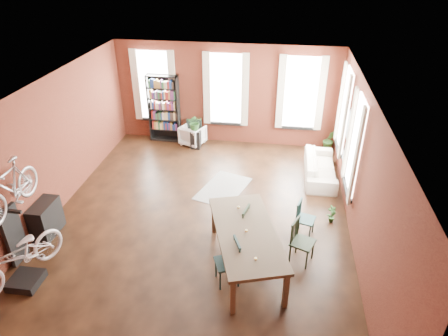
% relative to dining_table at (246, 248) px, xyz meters
% --- Properties ---
extents(room, '(9.00, 9.04, 3.22)m').
position_rel_dining_table_xyz_m(room, '(-1.00, 1.86, 1.71)').
color(room, black).
rests_on(room, ground).
extents(dining_table, '(1.87, 2.75, 0.86)m').
position_rel_dining_table_xyz_m(dining_table, '(0.00, 0.00, 0.00)').
color(dining_table, '#4C3E2E').
rests_on(dining_table, ground).
extents(dining_chair_a, '(0.58, 0.58, 0.96)m').
position_rel_dining_table_xyz_m(dining_chair_a, '(-0.30, -0.52, 0.05)').
color(dining_chair_a, '#163031').
rests_on(dining_chair_a, ground).
extents(dining_chair_b, '(0.54, 0.54, 0.97)m').
position_rel_dining_table_xyz_m(dining_chair_b, '(-0.26, 0.64, 0.06)').
color(dining_chair_b, black).
rests_on(dining_chair_b, ground).
extents(dining_chair_c, '(0.58, 0.58, 0.96)m').
position_rel_dining_table_xyz_m(dining_chair_c, '(1.13, 0.29, 0.05)').
color(dining_chair_c, black).
rests_on(dining_chair_c, ground).
extents(dining_chair_d, '(0.49, 0.49, 0.86)m').
position_rel_dining_table_xyz_m(dining_chair_d, '(1.21, 1.16, -0.00)').
color(dining_chair_d, '#1A3A39').
rests_on(dining_chair_d, ground).
extents(bookshelf, '(1.00, 0.32, 2.20)m').
position_rel_dining_table_xyz_m(bookshelf, '(-3.25, 5.54, 0.67)').
color(bookshelf, black).
rests_on(bookshelf, ground).
extents(white_armchair, '(0.88, 0.85, 0.71)m').
position_rel_dining_table_xyz_m(white_armchair, '(-2.29, 5.34, -0.08)').
color(white_armchair, silver).
rests_on(white_armchair, ground).
extents(cream_sofa, '(0.61, 2.08, 0.81)m').
position_rel_dining_table_xyz_m(cream_sofa, '(1.70, 3.84, -0.02)').
color(cream_sofa, beige).
rests_on(cream_sofa, ground).
extents(striped_rug, '(1.47, 1.87, 0.01)m').
position_rel_dining_table_xyz_m(striped_rug, '(-0.89, 2.79, -0.42)').
color(striped_rug, black).
rests_on(striped_rug, ground).
extents(bike_trainer, '(0.57, 0.57, 0.17)m').
position_rel_dining_table_xyz_m(bike_trainer, '(-4.15, -1.18, -0.35)').
color(bike_trainer, black).
rests_on(bike_trainer, ground).
extents(bike_wall_rack, '(0.16, 0.60, 1.30)m').
position_rel_dining_table_xyz_m(bike_wall_rack, '(-4.65, -0.56, 0.22)').
color(bike_wall_rack, black).
rests_on(bike_wall_rack, ground).
extents(console_table, '(0.40, 0.80, 0.80)m').
position_rel_dining_table_xyz_m(console_table, '(-4.53, 0.34, -0.03)').
color(console_table, black).
rests_on(console_table, ground).
extents(plant_stand, '(0.31, 0.31, 0.61)m').
position_rel_dining_table_xyz_m(plant_stand, '(-2.13, 5.09, -0.13)').
color(plant_stand, black).
rests_on(plant_stand, ground).
extents(plant_by_sofa, '(0.46, 0.76, 0.33)m').
position_rel_dining_table_xyz_m(plant_by_sofa, '(2.07, 5.53, -0.27)').
color(plant_by_sofa, '#2F6127').
rests_on(plant_by_sofa, ground).
extents(plant_small, '(0.46, 0.50, 0.16)m').
position_rel_dining_table_xyz_m(plant_small, '(1.86, 1.73, -0.35)').
color(plant_small, '#285421').
rests_on(plant_small, ground).
extents(bicycle_floor, '(1.01, 1.21, 1.96)m').
position_rel_dining_table_xyz_m(bicycle_floor, '(-4.16, -1.18, 0.72)').
color(bicycle_floor, beige).
rests_on(bicycle_floor, bike_trainer).
extents(bicycle_hung, '(0.47, 1.00, 1.66)m').
position_rel_dining_table_xyz_m(bicycle_hung, '(-4.40, -0.56, 1.70)').
color(bicycle_hung, '#A5A8AD').
rests_on(bicycle_hung, bike_wall_rack).
extents(plant_on_stand, '(0.54, 0.58, 0.41)m').
position_rel_dining_table_xyz_m(plant_on_stand, '(-2.14, 5.12, 0.38)').
color(plant_on_stand, '#245020').
rests_on(plant_on_stand, plant_stand).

